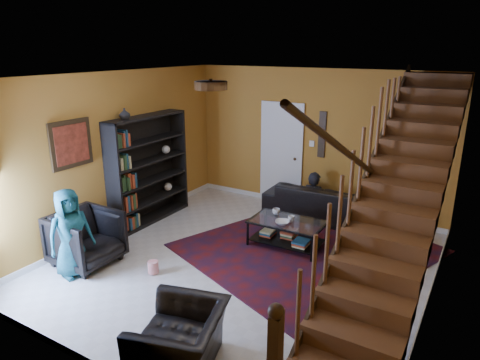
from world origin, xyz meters
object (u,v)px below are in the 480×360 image
at_px(armchair_right, 180,340).
at_px(coffee_table, 287,232).
at_px(bookshelf, 149,171).
at_px(armchair_left, 86,238).
at_px(sofa, 327,203).

xyz_separation_m(armchair_right, coffee_table, (-0.24, 3.11, -0.05)).
xyz_separation_m(bookshelf, armchair_left, (0.35, -1.83, -0.55)).
xyz_separation_m(bookshelf, sofa, (2.88, 1.70, -0.63)).
relative_size(armchair_right, coffee_table, 0.81).
bearing_deg(coffee_table, armchair_left, -138.64).
bearing_deg(sofa, coffee_table, 81.42).
distance_m(sofa, armchair_right, 4.55).
bearing_deg(sofa, armchair_left, 52.05).
bearing_deg(armchair_right, bookshelf, -150.52).
distance_m(bookshelf, coffee_table, 2.83).
height_order(sofa, armchair_right, sofa).
height_order(bookshelf, sofa, bookshelf).
relative_size(armchair_left, armchair_right, 0.93).
bearing_deg(bookshelf, coffee_table, 5.40).
bearing_deg(coffee_table, bookshelf, -174.60).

